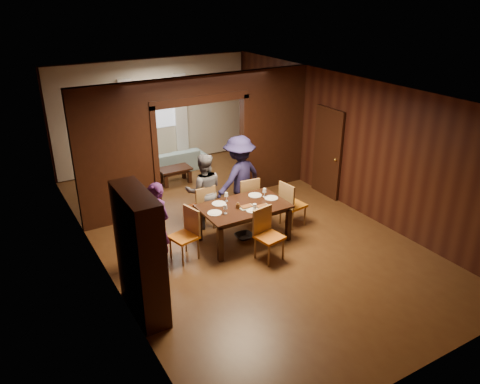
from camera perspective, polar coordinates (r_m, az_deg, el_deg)
floor at (r=9.65m, az=-0.27°, el=-4.64°), size 9.00×9.00×0.00m
ceiling at (r=8.64m, az=-0.30°, el=12.48°), size 5.50×9.00×0.02m
room_walls at (r=10.61m, az=-5.44°, el=6.79°), size 5.52×9.01×2.90m
person_purple at (r=8.29m, az=-10.09°, el=-4.04°), size 0.58×0.67×1.56m
person_grey at (r=9.49m, az=-4.42°, el=0.12°), size 0.92×0.82×1.59m
person_navy at (r=9.83m, az=-0.08°, el=1.75°), size 1.31×0.96×1.81m
sofa at (r=12.76m, az=-8.54°, el=3.83°), size 1.94×0.77×0.56m
serving_bowl at (r=8.97m, az=0.54°, el=-1.21°), size 0.36×0.36×0.09m
dining_table at (r=9.11m, az=0.45°, el=-3.79°), size 1.67×1.04×0.76m
coffee_table at (r=11.95m, az=-7.92°, el=2.02°), size 0.80×0.50×0.40m
chair_left at (r=8.52m, az=-6.88°, el=-5.28°), size 0.53×0.53×0.97m
chair_right at (r=9.71m, az=6.50°, el=-1.40°), size 0.49×0.49×0.97m
chair_far_l at (r=9.57m, az=-4.74°, el=-1.72°), size 0.46×0.46×0.97m
chair_far_r at (r=9.91m, az=0.71°, el=-0.70°), size 0.48×0.48×0.97m
chair_near at (r=8.47m, az=3.61°, el=-5.32°), size 0.51×0.51×0.97m
hutch at (r=7.07m, az=-12.07°, el=-7.43°), size 0.40×1.20×2.00m
door_right at (r=11.06m, az=10.61°, el=4.72°), size 0.06×0.90×2.10m
window_far at (r=12.85m, az=-10.46°, el=10.45°), size 1.20×0.03×1.30m
curtain_left at (r=12.69m, az=-13.43°, el=7.92°), size 0.35×0.06×2.40m
curtain_right at (r=13.19m, az=-7.18°, el=8.98°), size 0.35×0.06×2.40m
plate_left at (r=8.64m, az=-3.11°, el=-2.56°), size 0.27×0.27×0.01m
plate_far_l at (r=9.00m, az=-2.59°, el=-1.42°), size 0.27×0.27×0.01m
plate_far_r at (r=9.35m, az=1.85°, el=-0.39°), size 0.27×0.27×0.01m
plate_right at (r=9.24m, az=3.82°, el=-0.74°), size 0.27×0.27×0.01m
plate_near at (r=8.74m, az=1.61°, el=-2.22°), size 0.27×0.27×0.01m
platter_a at (r=8.84m, az=0.81°, el=-1.81°), size 0.30×0.20×0.04m
platter_b at (r=8.86m, az=2.74°, el=-1.77°), size 0.30×0.20×0.04m
wineglass_left at (r=8.58m, az=-1.79°, el=-2.11°), size 0.08×0.08×0.18m
wineglass_far at (r=9.08m, az=-1.67°, el=-0.59°), size 0.08×0.08×0.18m
wineglass_right at (r=9.27m, az=3.00°, el=-0.07°), size 0.08×0.08×0.18m
tumbler at (r=8.70m, az=1.80°, el=-1.89°), size 0.07×0.07×0.14m
condiment_jar at (r=8.80m, az=-0.27°, el=-1.66°), size 0.08×0.08×0.11m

